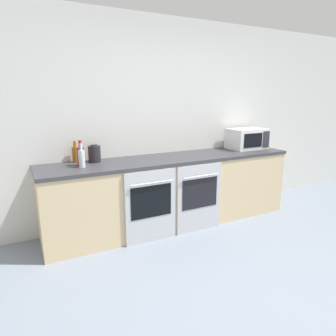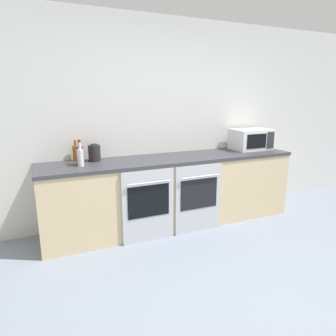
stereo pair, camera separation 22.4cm
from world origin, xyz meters
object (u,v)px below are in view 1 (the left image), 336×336
object	(u,v)px
bottle_red	(81,156)
kettle	(94,154)
oven_right	(199,198)
microwave	(247,139)
bottle_clear	(82,158)
oven_left	(151,206)
bottle_amber	(75,154)

from	to	relation	value
bottle_red	kettle	bearing A→B (deg)	34.13
kettle	oven_right	bearing A→B (deg)	-24.22
oven_right	bottle_red	size ratio (longest dim) A/B	3.00
oven_right	microwave	distance (m)	1.30
kettle	bottle_red	bearing A→B (deg)	-145.87
microwave	bottle_clear	size ratio (longest dim) A/B	2.09
oven_right	kettle	xyz separation A→B (m)	(-1.12, 0.50, 0.55)
oven_left	microwave	bearing A→B (deg)	13.77
oven_left	oven_right	world-z (taller)	same
microwave	bottle_red	distance (m)	2.38
bottle_amber	oven_left	bearing A→B (deg)	-41.36
oven_left	oven_right	distance (m)	0.64
microwave	bottle_red	xyz separation A→B (m)	(-2.38, -0.04, -0.03)
bottle_clear	bottle_amber	distance (m)	0.30
microwave	bottle_clear	xyz separation A→B (m)	(-2.38, -0.13, -0.04)
oven_left	kettle	distance (m)	0.89
oven_left	bottle_red	distance (m)	0.95
bottle_clear	bottle_amber	size ratio (longest dim) A/B	1.04
oven_right	microwave	world-z (taller)	microwave
bottle_red	oven_right	bearing A→B (deg)	-16.48
oven_left	bottle_amber	world-z (taller)	bottle_amber
microwave	kettle	distance (m)	2.20
bottle_amber	kettle	xyz separation A→B (m)	(0.20, -0.09, 0.00)
bottle_amber	kettle	size ratio (longest dim) A/B	1.22
oven_right	bottle_clear	bearing A→B (deg)	167.27
oven_left	bottle_clear	distance (m)	0.92
microwave	bottle_clear	distance (m)	2.39
oven_left	bottle_red	size ratio (longest dim) A/B	3.00
oven_right	bottle_clear	distance (m)	1.45
oven_right	kettle	world-z (taller)	kettle
oven_left	oven_right	xyz separation A→B (m)	(0.64, 0.00, 0.00)
oven_left	bottle_amber	bearing A→B (deg)	138.64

